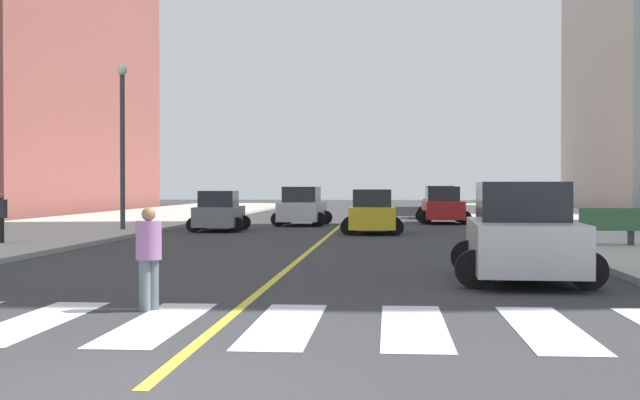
{
  "coord_description": "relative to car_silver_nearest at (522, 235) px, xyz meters",
  "views": [
    {
      "loc": [
        2.35,
        -8.0,
        1.95
      ],
      "look_at": [
        -0.48,
        27.5,
        1.36
      ],
      "focal_mm": 48.6,
      "sensor_mm": 36.0,
      "label": 1
    }
  ],
  "objects": [
    {
      "name": "car_yellow_fifth",
      "position": [
        -3.41,
        17.33,
        -0.11
      ],
      "size": [
        2.56,
        4.06,
        1.8
      ],
      "rotation": [
        0.0,
        0.0,
        3.16
      ],
      "color": "gold",
      "rests_on": "ground"
    },
    {
      "name": "car_white_sixth",
      "position": [
        -6.96,
        24.18,
        -0.06
      ],
      "size": [
        2.78,
        4.33,
        1.9
      ],
      "rotation": [
        0.0,
        0.0,
        -0.05
      ],
      "color": "silver",
      "rests_on": "ground"
    },
    {
      "name": "pedestrian_walking_west",
      "position": [
        -14.9,
        8.32,
        0.07
      ],
      "size": [
        0.39,
        0.39,
        1.58
      ],
      "rotation": [
        0.0,
        0.0,
        1.94
      ],
      "color": "black",
      "rests_on": "sidewalk_kerb_west"
    },
    {
      "name": "car_gray_second",
      "position": [
        -10.01,
        18.75,
        -0.14
      ],
      "size": [
        2.52,
        3.93,
        1.73
      ],
      "rotation": [
        0.0,
        0.0,
        0.04
      ],
      "color": "slate",
      "rests_on": "ground"
    },
    {
      "name": "ground_plane",
      "position": [
        -5.08,
        -9.98,
        -0.95
      ],
      "size": [
        220.0,
        220.0,
        0.0
      ],
      "primitive_type": "plane",
      "color": "#333335"
    },
    {
      "name": "street_lamp",
      "position": [
        -13.69,
        16.96,
        3.25
      ],
      "size": [
        0.44,
        0.44,
        6.79
      ],
      "color": "#38383D",
      "rests_on": "sidewalk_kerb_west"
    },
    {
      "name": "car_red_third",
      "position": [
        0.05,
        27.16,
        -0.06
      ],
      "size": [
        2.72,
        4.3,
        1.91
      ],
      "rotation": [
        0.0,
        0.0,
        3.16
      ],
      "color": "red",
      "rests_on": "ground"
    },
    {
      "name": "pedestrian_crossing",
      "position": [
        -6.46,
        -4.78,
        -0.06
      ],
      "size": [
        0.4,
        0.4,
        1.62
      ],
      "rotation": [
        0.0,
        0.0,
        4.12
      ],
      "color": "slate",
      "rests_on": "ground"
    },
    {
      "name": "lane_divider_paint",
      "position": [
        -5.08,
        30.02,
        -0.94
      ],
      "size": [
        0.16,
        80.0,
        0.01
      ],
      "primitive_type": "cube",
      "color": "yellow",
      "rests_on": "ground"
    },
    {
      "name": "park_bench",
      "position": [
        3.92,
        8.86,
        -0.26
      ],
      "size": [
        1.82,
        0.63,
        1.12
      ],
      "rotation": [
        0.0,
        0.0,
        1.53
      ],
      "color": "#33603D",
      "rests_on": "sidewalk_kerb_east"
    },
    {
      "name": "car_silver_nearest",
      "position": [
        0.0,
        0.0,
        0.0
      ],
      "size": [
        2.96,
        4.62,
        2.03
      ],
      "rotation": [
        0.0,
        0.0,
        3.1
      ],
      "color": "#B7B7BC",
      "rests_on": "ground"
    },
    {
      "name": "crosswalk_paint",
      "position": [
        -5.08,
        -5.98,
        -0.94
      ],
      "size": [
        13.5,
        4.0,
        0.01
      ],
      "color": "silver",
      "rests_on": "ground"
    },
    {
      "name": "car_green_fourth",
      "position": [
        0.31,
        34.08,
        -0.04
      ],
      "size": [
        2.83,
        4.42,
        1.94
      ],
      "rotation": [
        0.0,
        0.0,
        3.1
      ],
      "color": "#236B42",
      "rests_on": "ground"
    }
  ]
}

